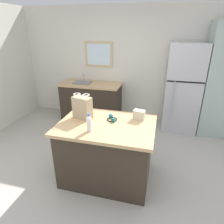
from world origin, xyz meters
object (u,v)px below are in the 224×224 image
at_px(shopping_bag, 82,107).
at_px(bottle, 89,123).
at_px(kitchen_island, 107,151).
at_px(refrigerator, 183,89).
at_px(small_box, 139,115).
at_px(tall_cabinet, 220,81).
at_px(ear_defenders, 112,118).

distance_m(shopping_bag, bottle, 0.43).
bearing_deg(kitchen_island, refrigerator, 59.76).
bearing_deg(refrigerator, small_box, -113.05).
bearing_deg(small_box, refrigerator, 66.95).
height_order(kitchen_island, shopping_bag, shopping_bag).
relative_size(tall_cabinet, shopping_bag, 6.20).
relative_size(kitchen_island, ear_defenders, 6.49).
relative_size(tall_cabinet, ear_defenders, 11.09).
relative_size(refrigerator, tall_cabinet, 0.82).
bearing_deg(refrigerator, tall_cabinet, 0.02).
height_order(kitchen_island, tall_cabinet, tall_cabinet).
relative_size(kitchen_island, bottle, 5.51).
bearing_deg(ear_defenders, kitchen_island, -107.14).
xyz_separation_m(tall_cabinet, bottle, (-1.96, -2.19, -0.12)).
bearing_deg(tall_cabinet, ear_defenders, -134.45).
xyz_separation_m(refrigerator, ear_defenders, (-1.08, -1.79, -0.00)).
relative_size(small_box, bottle, 0.66).
bearing_deg(kitchen_island, small_box, 31.83).
bearing_deg(refrigerator, bottle, -120.40).
height_order(refrigerator, small_box, refrigerator).
distance_m(small_box, ear_defenders, 0.39).
distance_m(kitchen_island, refrigerator, 2.28).
xyz_separation_m(shopping_bag, bottle, (0.23, -0.36, -0.06)).
relative_size(refrigerator, ear_defenders, 9.14).
bearing_deg(shopping_bag, refrigerator, 50.37).
bearing_deg(kitchen_island, ear_defenders, 72.86).
bearing_deg(kitchen_island, tall_cabinet, 46.97).
xyz_separation_m(kitchen_island, small_box, (0.41, 0.26, 0.52)).
xyz_separation_m(bottle, ear_defenders, (0.20, 0.39, -0.09)).
relative_size(bottle, ear_defenders, 1.18).
bearing_deg(small_box, bottle, -138.12).
bearing_deg(shopping_bag, bottle, -56.77).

